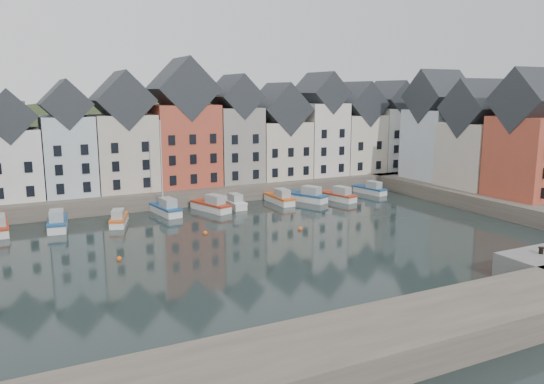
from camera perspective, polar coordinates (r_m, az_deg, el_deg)
ground at (r=51.89m, az=-0.03°, el=-6.15°), size 260.00×260.00×0.00m
far_quay at (r=78.94m, az=-9.77°, el=0.31°), size 90.00×16.00×2.00m
right_quay at (r=77.11m, az=24.32°, el=-0.74°), size 14.00×54.00×2.00m
near_wall at (r=29.14m, az=1.73°, el=-18.14°), size 50.00×6.00×2.00m
hillside at (r=108.04m, az=-13.48°, el=-7.37°), size 153.60×70.40×64.00m
far_terrace at (r=77.01m, az=-7.23°, el=6.04°), size 72.37×8.16×17.78m
right_terrace at (r=78.58m, az=21.45°, el=5.51°), size 8.30×24.25×16.36m
mooring_buoys at (r=55.05m, az=-6.26°, el=-5.06°), size 20.50×5.50×0.50m
boat_b at (r=63.90m, az=-22.08°, el=-3.04°), size 2.72×6.56×2.45m
boat_c at (r=63.58m, az=-16.15°, el=-2.84°), size 3.18×5.64×2.07m
boat_d at (r=67.35m, az=-11.35°, el=-1.73°), size 2.82×6.43×11.88m
boat_e at (r=68.37m, az=-6.51°, el=-1.45°), size 3.86×6.58×2.41m
boat_f at (r=70.21m, az=-4.20°, el=-1.15°), size 1.95×5.64×2.14m
boat_g at (r=72.54m, az=0.85°, el=-0.70°), size 1.90×6.02×2.31m
boat_h at (r=74.02m, az=3.78°, el=-0.46°), size 4.37×6.60×2.44m
boat_i at (r=75.03m, az=7.15°, el=-0.41°), size 3.24×6.19×2.27m
boat_j at (r=80.87m, az=10.55°, el=0.27°), size 2.70×5.79×2.14m
mooring_bollard at (r=48.89m, az=26.98°, el=-5.59°), size 0.48×0.48×0.56m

